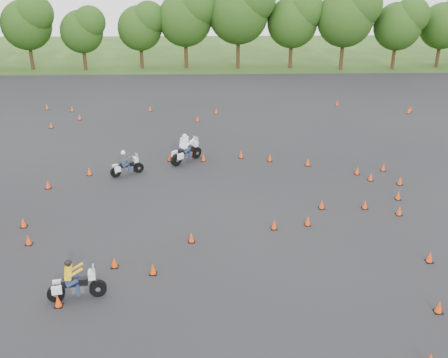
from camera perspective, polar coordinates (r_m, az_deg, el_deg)
name	(u,v)px	position (r m, az deg, el deg)	size (l,w,h in m)	color
ground	(227,238)	(22.91, 0.29, -6.73)	(140.00, 140.00, 0.00)	#2D5119
asphalt_pad	(223,184)	(28.26, -0.12, -0.62)	(62.00, 62.00, 0.00)	black
treeline	(250,35)	(55.41, 2.99, 16.13)	(86.97, 32.32, 10.94)	#214112
traffic_cones	(220,187)	(27.43, -0.45, -0.88)	(35.94, 32.98, 0.45)	#EE400A
rider_grey	(127,162)	(29.83, -11.08, 1.88)	(2.04, 0.63, 1.57)	#393A3F
rider_yellow	(76,280)	(19.44, -16.60, -10.98)	(2.15, 0.66, 1.66)	gold
rider_white	(186,147)	(31.28, -4.38, 3.62)	(2.49, 0.76, 1.92)	white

